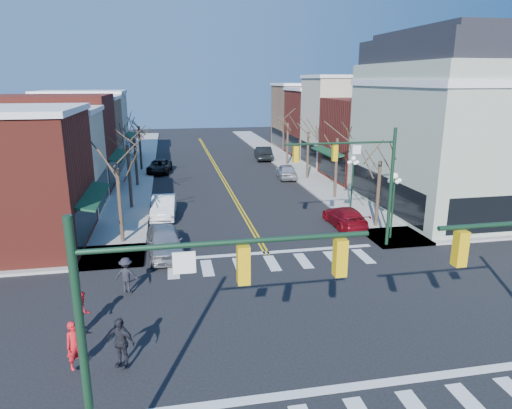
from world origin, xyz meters
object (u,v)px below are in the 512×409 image
pedestrian_red_b (82,311)px  car_right_near (345,217)px  lamppost_corner (394,195)px  car_right_mid (286,171)px  pedestrian_dark_b (126,275)px  car_left_far (159,166)px  car_left_near (164,241)px  pedestrian_dark_a (121,342)px  pedestrian_red_a (75,345)px  victorian_corner (462,123)px  car_right_far (263,153)px  lamppost_midblock (353,174)px  car_left_mid (164,207)px

pedestrian_red_b → car_right_near: bearing=-61.6°
lamppost_corner → car_right_mid: size_ratio=0.97×
car_right_near → pedestrian_dark_b: pedestrian_dark_b is taller
car_right_mid → car_left_far: bearing=-17.8°
car_left_near → car_left_far: (-0.57, 24.72, -0.14)m
car_right_near → car_right_mid: (0.00, 16.11, 0.08)m
car_right_mid → pedestrian_dark_b: bearing=65.3°
pedestrian_dark_a → pedestrian_red_a: bearing=-157.7°
car_left_far → pedestrian_red_a: 35.39m
victorian_corner → pedestrian_red_a: (-25.33, -16.48, -5.63)m
car_right_far → pedestrian_red_a: bearing=74.4°
lamppost_midblock → car_left_far: size_ratio=0.87×
lamppost_corner → pedestrian_red_b: (-17.21, -7.93, -1.97)m
lamppost_corner → car_left_far: lamppost_corner is taller
car_right_near → pedestrian_red_b: (-15.41, -11.14, 0.31)m
car_right_near → pedestrian_red_a: size_ratio=2.69×
car_left_mid → car_right_far: (12.29, 23.11, 0.07)m
car_left_far → pedestrian_dark_b: bearing=-85.0°
car_right_near → pedestrian_red_a: 20.48m
pedestrian_dark_a → victorian_corner: bearing=64.0°
car_right_mid → lamppost_midblock: bearing=103.4°
pedestrian_red_b → pedestrian_dark_b: 3.50m
car_right_mid → pedestrian_dark_a: pedestrian_dark_a is taller
pedestrian_red_b → pedestrian_dark_a: bearing=-155.3°
victorian_corner → car_left_mid: (-22.39, 1.75, -5.87)m
car_left_near → pedestrian_dark_b: bearing=-115.0°
car_right_near → lamppost_corner: bearing=118.2°
car_left_far → pedestrian_dark_a: 35.50m
car_left_mid → car_right_near: (12.29, -4.54, -0.10)m
car_right_near → pedestrian_red_b: size_ratio=2.80×
car_right_near → car_right_mid: bearing=-91.1°
victorian_corner → car_right_far: size_ratio=2.77×
pedestrian_red_b → car_right_far: bearing=-29.1°
car_left_far → lamppost_midblock: bearing=-44.2°
car_right_mid → pedestrian_dark_b: 27.82m
pedestrian_red_b → victorian_corner: bearing=-68.8°
lamppost_midblock → pedestrian_dark_a: (-15.50, -17.16, -1.89)m
car_left_far → car_right_far: (12.80, 6.04, 0.16)m
car_right_far → pedestrian_dark_b: size_ratio=3.01×
car_right_far → pedestrian_dark_b: bearing=73.2°
car_left_near → pedestrian_dark_b: 5.15m
lamppost_midblock → pedestrian_red_b: (-17.21, -14.43, -1.97)m
car_right_mid → pedestrian_dark_a: 32.96m
pedestrian_red_b → pedestrian_red_a: bearing=176.6°
victorian_corner → pedestrian_dark_b: bearing=-156.0°
lamppost_midblock → car_left_far: bearing=128.5°
pedestrian_red_b → pedestrian_dark_b: (1.44, 3.19, 0.02)m
car_right_mid → victorian_corner: bearing=132.6°
car_right_mid → lamppost_corner: bearing=100.8°
car_right_far → pedestrian_red_b: 41.74m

